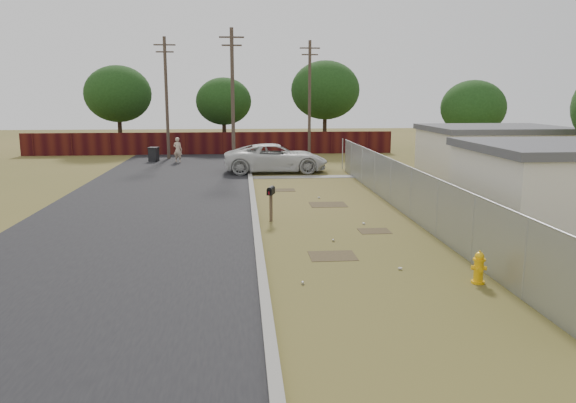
{
  "coord_description": "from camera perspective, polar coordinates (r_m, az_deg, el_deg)",
  "views": [
    {
      "loc": [
        -3.51,
        -21.17,
        4.79
      ],
      "look_at": [
        -1.89,
        -1.85,
        1.1
      ],
      "focal_mm": 35.0,
      "sensor_mm": 36.0,
      "label": 1
    }
  ],
  "objects": [
    {
      "name": "mailbox",
      "position": [
        21.41,
        -1.75,
        0.78
      ],
      "size": [
        0.36,
        0.59,
        1.36
      ],
      "color": "brown",
      "rests_on": "ground"
    },
    {
      "name": "pickup_truck",
      "position": [
        35.27,
        -1.24,
        4.44
      ],
      "size": [
        6.49,
        3.06,
        1.79
      ],
      "primitive_type": "imported",
      "rotation": [
        0.0,
        0.0,
        1.59
      ],
      "color": "silver",
      "rests_on": "ground"
    },
    {
      "name": "fire_hydrant",
      "position": [
        15.35,
        18.81,
        -6.41
      ],
      "size": [
        0.43,
        0.43,
        0.87
      ],
      "color": "#F3B30C",
      "rests_on": "ground"
    },
    {
      "name": "houses",
      "position": [
        27.85,
        23.61,
        3.22
      ],
      "size": [
        9.3,
        17.24,
        3.1
      ],
      "color": "silver",
      "rests_on": "ground"
    },
    {
      "name": "scattered_litter",
      "position": [
        19.34,
        5.54,
        -3.49
      ],
      "size": [
        3.12,
        12.13,
        0.07
      ],
      "color": "beige",
      "rests_on": "ground"
    },
    {
      "name": "horizon_trees",
      "position": [
        44.94,
        0.78,
        10.58
      ],
      "size": [
        33.32,
        31.94,
        7.78
      ],
      "color": "black",
      "rests_on": "ground"
    },
    {
      "name": "street",
      "position": [
        29.79,
        -10.99,
        1.36
      ],
      "size": [
        15.1,
        60.0,
        0.12
      ],
      "color": "black",
      "rests_on": "ground"
    },
    {
      "name": "privacy_fence",
      "position": [
        46.4,
        -7.89,
        5.87
      ],
      "size": [
        30.0,
        0.12,
        1.8
      ],
      "primitive_type": "cube",
      "color": "#44130E",
      "rests_on": "ground"
    },
    {
      "name": "chainlink_fence",
      "position": [
        23.51,
        11.67,
        0.78
      ],
      "size": [
        0.1,
        27.06,
        2.02
      ],
      "color": "#979B9F",
      "rests_on": "ground"
    },
    {
      "name": "trash_bin",
      "position": [
        42.18,
        -13.48,
        4.7
      ],
      "size": [
        0.81,
        0.88,
        1.05
      ],
      "color": "black",
      "rests_on": "ground"
    },
    {
      "name": "utility_poles",
      "position": [
        41.84,
        -5.09,
        10.61
      ],
      "size": [
        12.6,
        8.24,
        9.0
      ],
      "color": "#46392E",
      "rests_on": "ground"
    },
    {
      "name": "ground",
      "position": [
        21.99,
        4.51,
        -1.84
      ],
      "size": [
        120.0,
        120.0,
        0.0
      ],
      "primitive_type": "plane",
      "color": "brown",
      "rests_on": "ground"
    },
    {
      "name": "pedestrian",
      "position": [
        41.23,
        -11.14,
        5.18
      ],
      "size": [
        0.77,
        0.64,
        1.81
      ],
      "primitive_type": "imported",
      "rotation": [
        0.0,
        0.0,
        2.79
      ],
      "color": "#C7AB92",
      "rests_on": "ground"
    }
  ]
}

